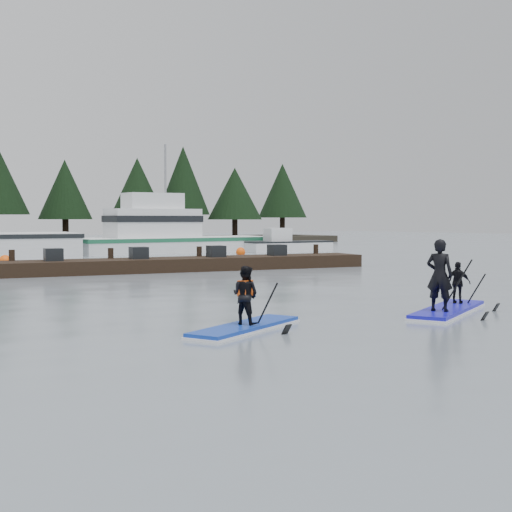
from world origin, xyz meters
TOP-DOWN VIEW (x-y plane):
  - ground at (0.00, 0.00)m, footprint 160.00×160.00m
  - fishing_boat_medium at (10.90, 29.22)m, footprint 13.28×5.04m
  - skiff at (18.15, 25.57)m, footprint 6.23×2.82m
  - floating_dock at (2.99, 14.90)m, footprint 16.82×6.00m
  - buoy_b at (-1.84, 23.48)m, footprint 0.62×0.62m
  - buoy_c at (13.08, 24.31)m, footprint 0.58×0.58m
  - paddleboard_solo at (-4.84, 0.16)m, footprint 3.23×1.87m
  - paddleboard_duo at (0.43, -0.80)m, footprint 3.76×2.20m

SIDE VIEW (x-z plane):
  - ground at x=0.00m, z-range 0.00..0.00m
  - buoy_b at x=-1.84m, z-range -0.31..0.31m
  - buoy_c at x=13.08m, z-range -0.29..0.29m
  - floating_dock at x=2.99m, z-range 0.00..0.56m
  - skiff at x=18.15m, z-range 0.00..0.70m
  - paddleboard_solo at x=-4.84m, z-range -0.49..1.30m
  - paddleboard_duo at x=0.43m, z-range -0.63..1.68m
  - fishing_boat_medium at x=10.90m, z-range -3.41..4.51m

